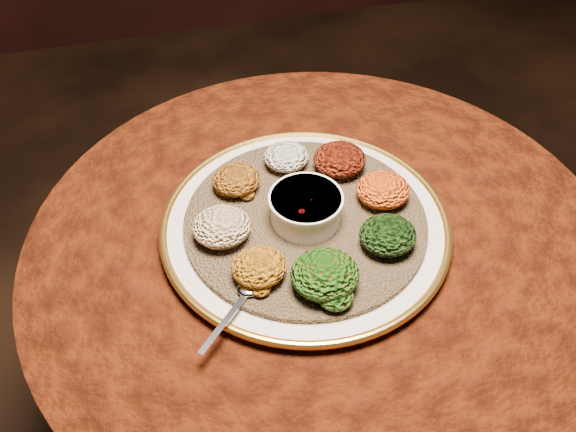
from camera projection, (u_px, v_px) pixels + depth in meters
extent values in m
cylinder|color=black|center=(315.00, 367.00, 1.32)|extent=(0.12, 0.12, 0.68)
cylinder|color=black|center=(321.00, 252.00, 1.06)|extent=(0.80, 0.80, 0.04)
cylinder|color=#381104|center=(318.00, 305.00, 1.16)|extent=(0.93, 0.93, 0.34)
cylinder|color=#381104|center=(322.00, 242.00, 1.04)|extent=(0.96, 0.96, 0.01)
cylinder|color=beige|center=(305.00, 227.00, 1.04)|extent=(0.49, 0.49, 0.02)
torus|color=gold|center=(305.00, 224.00, 1.04)|extent=(0.47, 0.47, 0.01)
cylinder|color=olive|center=(305.00, 221.00, 1.03)|extent=(0.52, 0.52, 0.01)
cylinder|color=white|center=(306.00, 208.00, 1.01)|extent=(0.11, 0.11, 0.05)
cylinder|color=white|center=(306.00, 198.00, 0.99)|extent=(0.12, 0.12, 0.01)
cylinder|color=#560C04|center=(306.00, 202.00, 1.00)|extent=(0.09, 0.09, 0.01)
ellipsoid|color=silver|center=(250.00, 288.00, 0.92)|extent=(0.04, 0.03, 0.01)
cube|color=silver|center=(223.00, 324.00, 0.88)|extent=(0.08, 0.09, 0.00)
ellipsoid|color=beige|center=(286.00, 157.00, 1.10)|extent=(0.08, 0.07, 0.04)
ellipsoid|color=black|center=(340.00, 159.00, 1.09)|extent=(0.09, 0.09, 0.04)
ellipsoid|color=#AB6B0E|center=(383.00, 190.00, 1.04)|extent=(0.09, 0.08, 0.04)
ellipsoid|color=black|center=(388.00, 235.00, 0.97)|extent=(0.09, 0.08, 0.04)
ellipsoid|color=#9B270A|center=(325.00, 274.00, 0.92)|extent=(0.10, 0.10, 0.05)
ellipsoid|color=#B66A10|center=(259.00, 267.00, 0.93)|extent=(0.08, 0.08, 0.04)
ellipsoid|color=maroon|center=(222.00, 227.00, 0.99)|extent=(0.09, 0.09, 0.04)
ellipsoid|color=#8A4E10|center=(236.00, 180.00, 1.06)|extent=(0.08, 0.08, 0.04)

